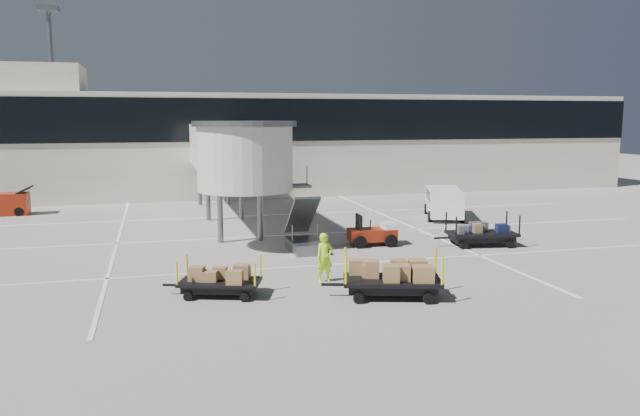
% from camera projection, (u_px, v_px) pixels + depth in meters
% --- Properties ---
extents(ground, '(140.00, 140.00, 0.00)m').
position_uv_depth(ground, '(369.00, 275.00, 24.74)').
color(ground, '#AAA498').
rests_on(ground, ground).
extents(lane_markings, '(40.00, 30.00, 0.02)m').
position_uv_depth(lane_markings, '(299.00, 233.00, 33.49)').
color(lane_markings, white).
rests_on(lane_markings, ground).
extents(terminal, '(64.00, 12.11, 15.20)m').
position_uv_depth(terminal, '(248.00, 142.00, 52.68)').
color(terminal, beige).
rests_on(terminal, ground).
extents(jet_bridge, '(5.70, 20.40, 6.03)m').
position_uv_depth(jet_bridge, '(230.00, 152.00, 34.83)').
color(jet_bridge, beige).
rests_on(jet_bridge, ground).
extents(baggage_tug, '(2.42, 1.63, 1.53)m').
position_uv_depth(baggage_tug, '(373.00, 234.00, 30.39)').
color(baggage_tug, maroon).
rests_on(baggage_tug, ground).
extents(suitcase_cart, '(4.10, 2.05, 1.57)m').
position_uv_depth(suitcase_cart, '(482.00, 235.00, 30.24)').
color(suitcase_cart, black).
rests_on(suitcase_cart, ground).
extents(box_cart_near, '(4.19, 2.55, 1.61)m').
position_uv_depth(box_cart_near, '(388.00, 279.00, 21.54)').
color(box_cart_near, black).
rests_on(box_cart_near, ground).
extents(box_cart_far, '(3.48, 2.20, 1.34)m').
position_uv_depth(box_cart_far, '(220.00, 282.00, 21.68)').
color(box_cart_far, black).
rests_on(box_cart_far, ground).
extents(ground_worker, '(0.75, 0.56, 1.88)m').
position_uv_depth(ground_worker, '(325.00, 258.00, 23.54)').
color(ground_worker, '#AAFC1A').
rests_on(ground_worker, ground).
extents(minivan, '(3.46, 5.12, 1.80)m').
position_uv_depth(minivan, '(444.00, 200.00, 38.64)').
color(minivan, white).
rests_on(minivan, ground).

